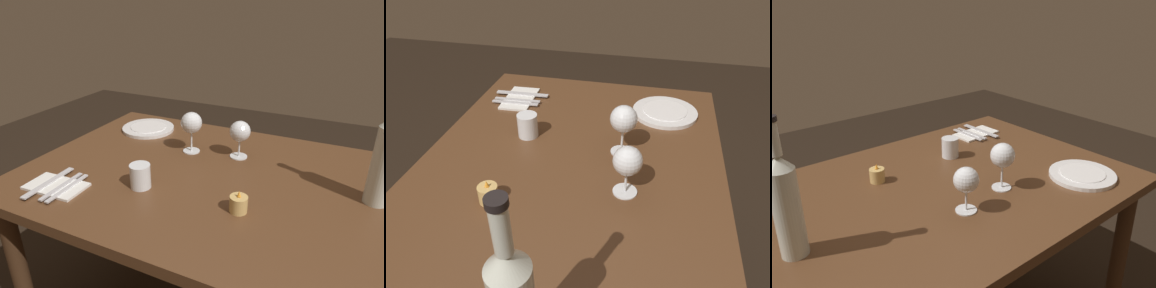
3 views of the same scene
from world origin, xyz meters
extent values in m
cube|color=#56351E|center=(0.00, 0.00, 0.72)|extent=(1.30, 0.90, 0.04)
cylinder|color=#412816|center=(0.58, -0.38, 0.35)|extent=(0.06, 0.06, 0.70)
cylinder|color=#412816|center=(0.58, 0.38, 0.35)|extent=(0.06, 0.06, 0.70)
cylinder|color=white|center=(0.15, -0.14, 0.74)|extent=(0.07, 0.07, 0.00)
cylinder|color=white|center=(0.15, -0.14, 0.78)|extent=(0.01, 0.01, 0.08)
sphere|color=white|center=(0.15, -0.14, 0.86)|extent=(0.08, 0.08, 0.08)
cylinder|color=#510A14|center=(0.15, -0.14, 0.86)|extent=(0.06, 0.06, 0.02)
cylinder|color=white|center=(-0.03, -0.17, 0.74)|extent=(0.07, 0.07, 0.00)
cylinder|color=white|center=(-0.03, -0.17, 0.78)|extent=(0.01, 0.01, 0.07)
sphere|color=white|center=(-0.03, -0.17, 0.84)|extent=(0.08, 0.08, 0.08)
cylinder|color=#510A14|center=(-0.03, -0.17, 0.84)|extent=(0.06, 0.06, 0.02)
cylinder|color=silver|center=(-0.49, -0.05, 0.86)|extent=(0.07, 0.07, 0.24)
cone|color=silver|center=(-0.49, -0.05, 0.99)|extent=(0.07, 0.07, 0.03)
cylinder|color=silver|center=(-0.49, -0.05, 1.05)|extent=(0.03, 0.03, 0.08)
cylinder|color=white|center=(0.18, 0.17, 0.78)|extent=(0.07, 0.07, 0.08)
cylinder|color=silver|center=(0.18, 0.17, 0.76)|extent=(0.06, 0.06, 0.04)
cylinder|color=#DBB266|center=(-0.14, 0.17, 0.76)|extent=(0.05, 0.05, 0.05)
cylinder|color=white|center=(-0.14, 0.17, 0.76)|extent=(0.04, 0.04, 0.03)
cone|color=#F99E2D|center=(-0.14, 0.17, 0.80)|extent=(0.01, 0.01, 0.02)
cylinder|color=white|center=(0.43, -0.27, 0.75)|extent=(0.23, 0.23, 0.01)
cylinder|color=white|center=(0.43, -0.27, 0.76)|extent=(0.16, 0.16, 0.00)
cube|color=white|center=(0.42, 0.29, 0.74)|extent=(0.19, 0.12, 0.01)
cube|color=silver|center=(0.40, 0.29, 0.75)|extent=(0.02, 0.18, 0.00)
cube|color=silver|center=(0.37, 0.29, 0.75)|extent=(0.02, 0.18, 0.00)
cube|color=silver|center=(0.45, 0.29, 0.75)|extent=(0.03, 0.21, 0.00)
camera|label=1|loc=(-0.38, 0.95, 1.30)|focal=31.81mm
camera|label=2|loc=(-0.78, -0.21, 1.39)|focal=33.93mm
camera|label=3|loc=(-0.69, -0.95, 1.37)|focal=36.67mm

